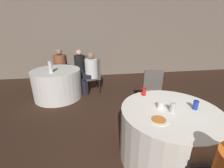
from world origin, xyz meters
TOP-DOWN VIEW (x-y plane):
  - ground_plane at (0.00, 0.00)m, footprint 16.00×16.00m
  - wall_back at (0.00, 4.22)m, footprint 16.00×0.06m
  - table_near at (-0.13, 0.03)m, footprint 1.31×1.31m
  - table_far at (-2.02, 2.34)m, footprint 1.22×1.22m
  - chair_near_north at (0.09, 1.08)m, footprint 0.47×0.48m
  - chair_far_east at (-1.01, 2.55)m, footprint 0.48×0.47m
  - chair_far_northeast at (-1.39, 3.15)m, footprint 0.56×0.56m
  - chair_far_north at (-2.06, 3.37)m, footprint 0.42×0.42m
  - person_white_shirt at (-1.17, 2.51)m, footprint 0.51×0.40m
  - person_black_shirt at (-1.49, 3.01)m, footprint 0.44×0.46m
  - person_floral_shirt at (-2.05, 3.21)m, footprint 0.37×0.53m
  - pizza_plate_near at (-0.40, -0.17)m, footprint 0.23×0.23m
  - soda_can_blue at (0.19, -0.00)m, footprint 0.07×0.07m
  - soda_can_silver at (-0.15, -0.02)m, footprint 0.07×0.07m
  - soda_can_red at (-0.33, 0.52)m, footprint 0.07×0.07m
  - cup_near at (-0.26, 0.09)m, footprint 0.08×0.08m
  - bottle_far at (-2.07, 2.10)m, footprint 0.09×0.09m

SIDE VIEW (x-z plane):
  - ground_plane at x=0.00m, z-range 0.00..0.00m
  - table_near at x=-0.13m, z-range 0.00..0.76m
  - table_far at x=-2.02m, z-range 0.00..0.76m
  - chair_near_north at x=0.09m, z-range 0.09..1.06m
  - chair_far_east at x=-1.01m, z-range 0.09..1.06m
  - chair_far_northeast at x=-1.39m, z-range 0.09..1.06m
  - chair_far_north at x=-2.06m, z-range 0.09..1.06m
  - person_black_shirt at x=-1.49m, z-range 0.00..1.16m
  - person_white_shirt at x=-1.17m, z-range 0.02..1.18m
  - person_floral_shirt at x=-2.05m, z-range 0.02..1.20m
  - pizza_plate_near at x=-0.40m, z-range 0.76..0.78m
  - cup_near at x=-0.26m, z-range 0.76..0.85m
  - soda_can_blue at x=0.19m, z-range 0.76..0.88m
  - soda_can_silver at x=-0.15m, z-range 0.76..0.88m
  - soda_can_red at x=-0.33m, z-range 0.76..0.88m
  - bottle_far at x=-2.07m, z-range 0.76..1.03m
  - wall_back at x=0.00m, z-range 0.00..2.80m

